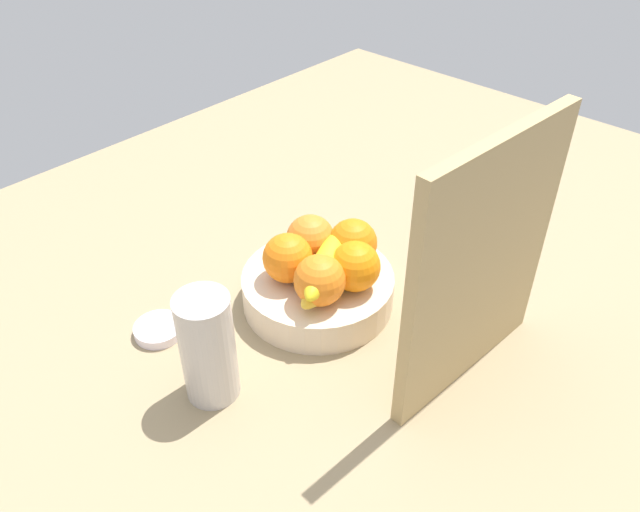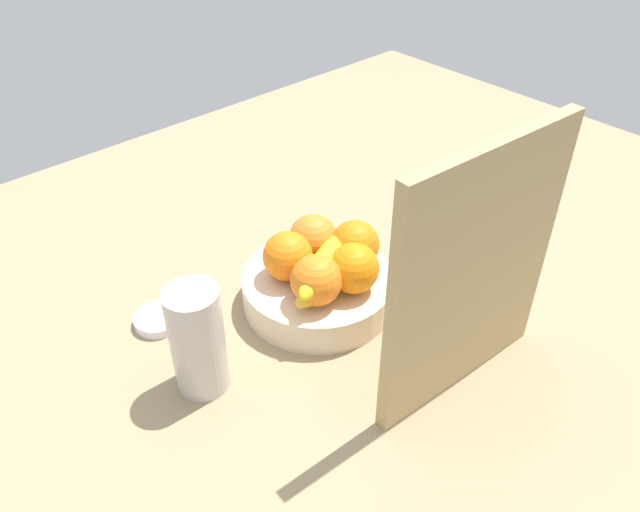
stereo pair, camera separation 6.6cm
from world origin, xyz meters
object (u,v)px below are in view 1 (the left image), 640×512
object	(u,v)px
orange_back_right	(353,243)
banana_bunch	(331,269)
cutting_board	(483,265)
jar_lid	(159,329)
orange_front_left	(310,239)
fruit_bowl	(320,290)
orange_back_left	(355,266)
orange_front_right	(288,258)
orange_center	(320,280)
thermos_tumbler	(208,348)

from	to	relation	value
orange_back_right	banana_bunch	xyz separation A→B (cm)	(6.51, 1.31, -0.68)
cutting_board	jar_lid	distance (cm)	47.73
cutting_board	orange_front_left	bearing A→B (deg)	-83.08
fruit_bowl	orange_back_left	size ratio (longest dim) A/B	3.10
banana_bunch	orange_front_right	bearing A→B (deg)	-63.61
orange_front_left	orange_center	xyz separation A→B (cm)	(6.46, 7.91, 0.00)
orange_center	jar_lid	bearing A→B (deg)	-44.08
thermos_tumbler	jar_lid	xyz separation A→B (cm)	(-1.54, -14.49, -7.34)
fruit_bowl	orange_back_left	bearing A→B (deg)	109.26
orange_center	orange_front_right	bearing A→B (deg)	-94.77
orange_back_left	banana_bunch	bearing A→B (deg)	-49.75
orange_back_left	orange_front_left	bearing A→B (deg)	-93.81
orange_front_left	orange_front_right	xyz separation A→B (cm)	(5.87, 0.90, 0.00)
orange_back_right	fruit_bowl	bearing A→B (deg)	-11.61
orange_back_left	cutting_board	distance (cm)	20.67
orange_front_left	banana_bunch	distance (cm)	7.48
orange_center	thermos_tumbler	xyz separation A→B (cm)	(18.73, -2.16, -0.98)
orange_front_right	banana_bunch	distance (cm)	6.68
banana_bunch	cutting_board	xyz separation A→B (cm)	(-4.25, 21.23, 9.61)
fruit_bowl	orange_back_left	xyz separation A→B (cm)	(-1.83, 5.25, 6.42)
fruit_bowl	orange_front_left	world-z (taller)	orange_front_left
fruit_bowl	cutting_board	xyz separation A→B (cm)	(-3.81, 23.79, 15.36)
orange_front_right	cutting_board	bearing A→B (deg)	104.84
orange_front_right	thermos_tumbler	size ratio (longest dim) A/B	0.47
orange_front_right	banana_bunch	xyz separation A→B (cm)	(-2.95, 5.95, -0.68)
jar_lid	cutting_board	bearing A→B (deg)	124.15
orange_front_left	orange_front_right	bearing A→B (deg)	8.73
orange_front_right	orange_center	xyz separation A→B (cm)	(0.59, 7.01, 0.00)
orange_front_left	banana_bunch	world-z (taller)	orange_front_left
orange_back_right	jar_lid	bearing A→B (deg)	-27.66
thermos_tumbler	jar_lid	distance (cm)	16.31
orange_back_left	orange_back_right	size ratio (longest dim) A/B	1.00
orange_front_right	jar_lid	xyz separation A→B (cm)	(17.78, -9.64, -8.33)
orange_front_left	cutting_board	size ratio (longest dim) A/B	0.21
jar_lid	fruit_bowl	bearing A→B (deg)	148.39
jar_lid	orange_front_right	bearing A→B (deg)	151.54
orange_front_left	orange_back_right	distance (cm)	6.61
orange_front_right	orange_back_left	distance (cm)	10.11
orange_back_left	cutting_board	world-z (taller)	cutting_board
jar_lid	thermos_tumbler	bearing A→B (deg)	83.95
orange_center	cutting_board	xyz separation A→B (cm)	(-7.79, 20.18, 8.93)
orange_center	banana_bunch	xyz separation A→B (cm)	(-3.54, -1.06, -0.68)
orange_back_left	thermos_tumbler	size ratio (longest dim) A/B	0.47
orange_center	thermos_tumbler	world-z (taller)	thermos_tumbler
banana_bunch	cutting_board	bearing A→B (deg)	101.32
orange_front_right	jar_lid	bearing A→B (deg)	-28.46
orange_back_right	cutting_board	world-z (taller)	cutting_board
orange_front_right	orange_center	bearing A→B (deg)	85.23
orange_center	thermos_tumbler	size ratio (longest dim) A/B	0.47
banana_bunch	fruit_bowl	bearing A→B (deg)	-99.92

